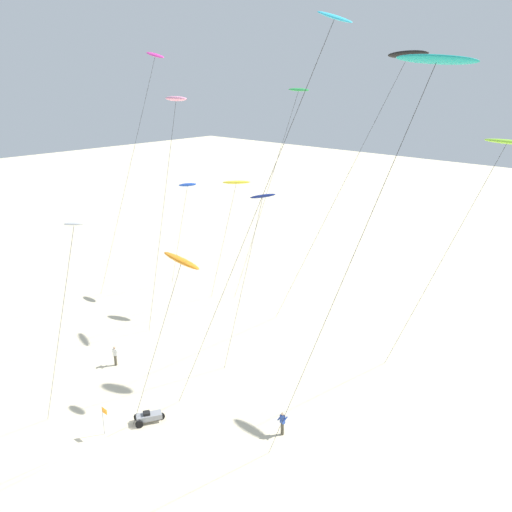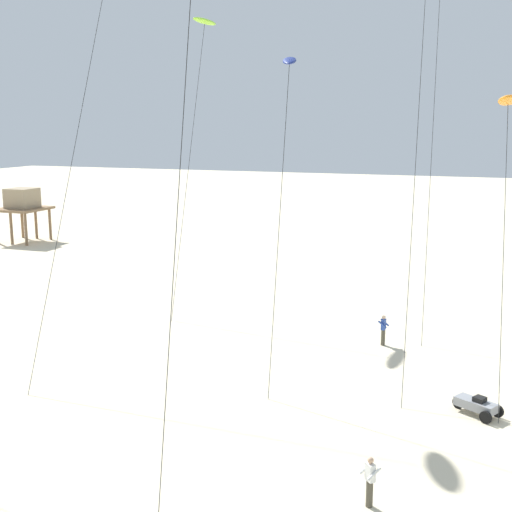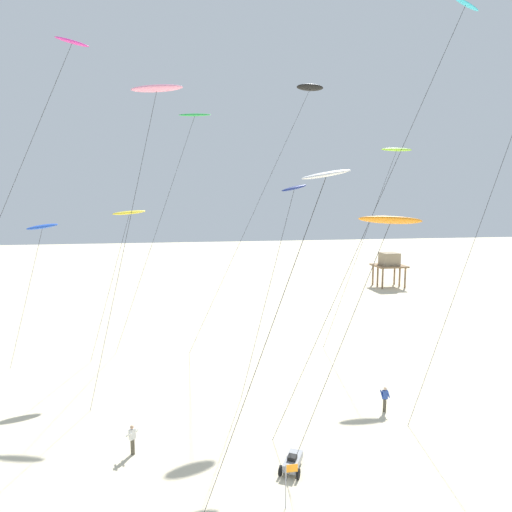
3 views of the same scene
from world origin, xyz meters
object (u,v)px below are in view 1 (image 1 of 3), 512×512
object	(u,v)px
kite_cyan	(323,47)
kite_lime	(506,144)
marker_flag	(104,416)
kite_blue	(187,185)
kite_navy	(262,199)
beach_buggy	(148,417)
kite_white	(73,229)
kite_green	(298,93)
kite_black	(407,57)
kite_flyer_middle	(282,423)
kite_teal	(434,65)
kite_pink	(176,100)
kite_flyer_nearest	(115,355)
kite_magenta	(154,62)
kite_orange	(181,262)
kite_yellow	(236,183)

from	to	relation	value
kite_cyan	kite_lime	bearing A→B (deg)	74.66
marker_flag	kite_blue	bearing A→B (deg)	126.70
kite_navy	beach_buggy	bearing A→B (deg)	-104.01
kite_white	kite_green	world-z (taller)	kite_green
kite_black	kite_flyer_middle	world-z (taller)	kite_black
kite_teal	marker_flag	distance (m)	28.18
kite_pink	kite_lime	bearing A→B (deg)	24.44
kite_lime	kite_white	size ratio (longest dim) A/B	1.23
kite_white	kite_flyer_nearest	size ratio (longest dim) A/B	9.01
kite_pink	kite_magenta	size ratio (longest dim) A/B	0.86
kite_pink	kite_cyan	size ratio (longest dim) A/B	0.83
kite_green	kite_orange	xyz separation A→B (m)	(8.61, -20.63, -8.16)
kite_green	kite_black	bearing A→B (deg)	-2.79
kite_teal	beach_buggy	distance (m)	27.94
kite_pink	kite_teal	world-z (taller)	kite_teal
kite_green	kite_navy	distance (m)	14.47
kite_black	kite_flyer_nearest	bearing A→B (deg)	-130.95
kite_magenta	kite_flyer_nearest	xyz separation A→B (m)	(4.07, -8.56, -22.53)
kite_black	kite_flyer_nearest	size ratio (longest dim) A/B	14.52
kite_orange	beach_buggy	bearing A→B (deg)	175.57
kite_white	marker_flag	xyz separation A→B (m)	(-0.94, 1.23, -12.95)
kite_teal	kite_flyer_nearest	distance (m)	32.87
kite_yellow	kite_blue	world-z (taller)	kite_yellow
kite_black	kite_teal	world-z (taller)	kite_black
kite_cyan	kite_flyer_middle	distance (m)	23.04
kite_white	kite_flyer_nearest	distance (m)	17.29
kite_white	kite_yellow	bearing A→B (deg)	113.26
kite_lime	marker_flag	xyz separation A→B (m)	(-15.41, -21.44, -16.71)
kite_navy	marker_flag	size ratio (longest dim) A/B	7.09
kite_blue	marker_flag	bearing A→B (deg)	-53.30
beach_buggy	kite_orange	bearing A→B (deg)	-4.43
kite_flyer_nearest	kite_black	bearing A→B (deg)	49.05
beach_buggy	kite_white	bearing A→B (deg)	-89.46
kite_magenta	kite_flyer_middle	xyz separation A→B (m)	(19.82, -6.28, -22.53)
kite_green	kite_orange	world-z (taller)	kite_green
kite_pink	kite_lime	distance (m)	23.40
kite_pink	marker_flag	distance (m)	23.19
kite_flyer_middle	kite_navy	bearing A→B (deg)	144.43
kite_lime	kite_flyer_nearest	xyz separation A→B (m)	(-22.73, -15.80, -17.30)
kite_green	kite_flyer_middle	size ratio (longest dim) A/B	12.79
marker_flag	kite_flyer_middle	bearing A→B (deg)	43.21
kite_cyan	kite_yellow	bearing A→B (deg)	144.66
kite_cyan	kite_navy	world-z (taller)	kite_cyan
kite_white	kite_blue	xyz separation A→B (m)	(-16.38, 21.95, -2.92)
marker_flag	beach_buggy	bearing A→B (deg)	71.96
kite_yellow	kite_white	bearing A→B (deg)	-66.74
kite_magenta	marker_flag	world-z (taller)	kite_magenta
kite_lime	kite_green	distance (m)	18.71
kite_yellow	kite_black	size ratio (longest dim) A/B	0.53
kite_teal	kite_lime	bearing A→B (deg)	96.67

